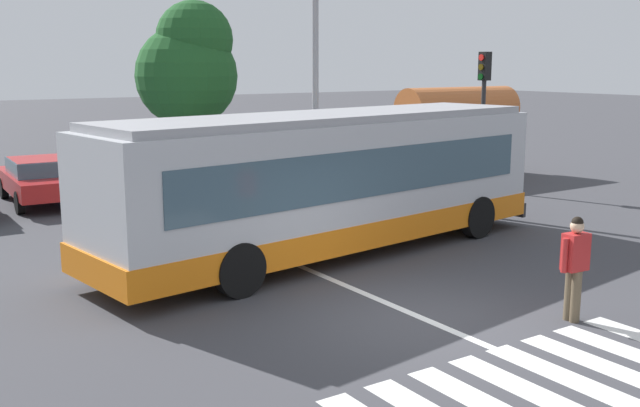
{
  "coord_description": "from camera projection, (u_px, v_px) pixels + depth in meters",
  "views": [
    {
      "loc": [
        -7.63,
        -8.71,
        4.09
      ],
      "look_at": [
        0.47,
        3.52,
        1.3
      ],
      "focal_mm": 41.47,
      "sensor_mm": 36.0,
      "label": 1
    }
  ],
  "objects": [
    {
      "name": "traffic_light_far_corner",
      "position": [
        483.0,
        98.0,
        23.65
      ],
      "size": [
        0.33,
        0.32,
        4.45
      ],
      "color": "#28282B",
      "rests_on": "ground_plane"
    },
    {
      "name": "bus_stop_shelter",
      "position": [
        458.0,
        110.0,
        26.79
      ],
      "size": [
        4.84,
        1.54,
        3.25
      ],
      "color": "#28282B",
      "rests_on": "ground_plane"
    },
    {
      "name": "lane_center_line",
      "position": [
        349.0,
        287.0,
        13.73
      ],
      "size": [
        0.16,
        24.0,
        0.01
      ],
      "primitive_type": "cube",
      "color": "silver",
      "rests_on": "ground_plane"
    },
    {
      "name": "parked_car_champagne",
      "position": [
        212.0,
        165.0,
        24.49
      ],
      "size": [
        2.17,
        4.63,
        1.35
      ],
      "color": "black",
      "rests_on": "ground_plane"
    },
    {
      "name": "crosswalk_painted_stripes",
      "position": [
        553.0,
        386.0,
        9.5
      ],
      "size": [
        5.58,
        2.65,
        0.01
      ],
      "color": "silver",
      "rests_on": "ground_plane"
    },
    {
      "name": "ground_plane",
      "position": [
        415.0,
        318.0,
        12.04
      ],
      "size": [
        160.0,
        160.0,
        0.0
      ],
      "primitive_type": "plane",
      "color": "#3D3D42"
    },
    {
      "name": "parked_car_black",
      "position": [
        347.0,
        155.0,
        27.2
      ],
      "size": [
        2.05,
        4.59,
        1.35
      ],
      "color": "black",
      "rests_on": "ground_plane"
    },
    {
      "name": "pedestrian_crossing_street",
      "position": [
        575.0,
        263.0,
        11.75
      ],
      "size": [
        0.58,
        0.29,
        1.72
      ],
      "color": "brown",
      "rests_on": "ground_plane"
    },
    {
      "name": "parked_car_blue",
      "position": [
        131.0,
        171.0,
        23.15
      ],
      "size": [
        2.16,
        4.63,
        1.35
      ],
      "color": "black",
      "rests_on": "ground_plane"
    },
    {
      "name": "background_tree_right",
      "position": [
        189.0,
        65.0,
        28.09
      ],
      "size": [
        3.89,
        3.89,
        6.43
      ],
      "color": "brown",
      "rests_on": "ground_plane"
    },
    {
      "name": "city_transit_bus",
      "position": [
        331.0,
        182.0,
        15.83
      ],
      "size": [
        11.24,
        4.04,
        3.06
      ],
      "color": "black",
      "rests_on": "ground_plane"
    },
    {
      "name": "parked_car_red",
      "position": [
        40.0,
        178.0,
        21.8
      ],
      "size": [
        2.01,
        4.57,
        1.35
      ],
      "color": "black",
      "rests_on": "ground_plane"
    },
    {
      "name": "parked_car_silver",
      "position": [
        282.0,
        159.0,
        26.15
      ],
      "size": [
        1.97,
        4.55,
        1.35
      ],
      "color": "black",
      "rests_on": "ground_plane"
    }
  ]
}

